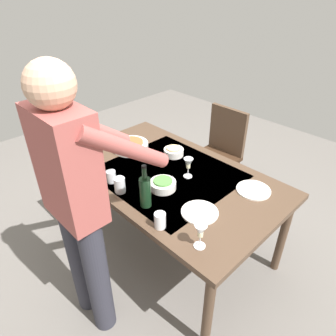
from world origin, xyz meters
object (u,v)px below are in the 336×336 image
Objects in this scene: water_cup_near_left at (120,185)px; side_bowl_bread at (174,151)px; dinner_plate_far at (253,190)px; wine_glass_right at (201,232)px; chair_near at (220,149)px; water_cup_near_right at (111,177)px; serving_bowl_pasta at (130,145)px; dining_table at (168,181)px; wine_bottle at (145,191)px; side_bowl_salad at (163,184)px; wine_glass_left at (188,164)px; water_cup_far_left at (160,220)px; dinner_plate_near at (200,212)px; person_server at (78,200)px.

water_cup_near_left reaches higher than side_bowl_bread.
side_bowl_bread is 0.72m from dinner_plate_far.
chair_near is at bearing -57.45° from wine_glass_right.
serving_bowl_pasta is at bearing -54.00° from water_cup_near_right.
dining_table is at bearing -100.00° from water_cup_near_left.
side_bowl_salad is at bearing -74.69° from wine_bottle.
wine_bottle is 2.73× the size of water_cup_near_left.
wine_glass_left is (-0.13, -0.08, 0.17)m from dining_table.
dining_table is 0.57m from water_cup_far_left.
chair_near is at bearing -85.05° from water_cup_near_left.
water_cup_far_left is 0.72m from dinner_plate_far.
wine_bottle is 0.77m from serving_bowl_pasta.
dining_table is 15.45× the size of water_cup_near_left.
side_bowl_salad is (-0.60, 0.19, 0.00)m from serving_bowl_pasta.
water_cup_near_right is 0.38× the size of dinner_plate_near.
person_server is 10.56× the size of side_bowl_bread.
wine_glass_left is at bearing -64.31° from water_cup_far_left.
wine_bottle reaches higher than chair_near.
water_cup_near_right is 0.98m from dinner_plate_far.
side_bowl_salad is at bearing 162.31° from serving_bowl_pasta.
serving_bowl_pasta is at bearing 69.61° from chair_near.
water_cup_near_right is 0.58m from side_bowl_bread.
wine_glass_right reaches higher than side_bowl_bread.
water_cup_far_left is 0.42× the size of dinner_plate_near.
dinner_plate_far is (-0.73, 0.62, 0.20)m from chair_near.
person_server is 7.34× the size of dinner_plate_far.
person_server reaches higher than wine_glass_right.
person_server is at bearing 127.06° from water_cup_near_right.
water_cup_near_left is (0.69, 0.01, -0.05)m from wine_glass_right.
chair_near is 1.32m from wine_bottle.
chair_near is at bearing -91.24° from water_cup_near_right.
wine_bottle is (-0.34, 1.24, 0.31)m from chair_near.
wine_glass_left is at bearing 152.98° from side_bowl_bread.
water_cup_near_left is at bearing 67.12° from wine_glass_left.
wine_glass_right is 0.50× the size of serving_bowl_pasta.
person_server is 0.46m from water_cup_near_left.
chair_near is 6.03× the size of wine_glass_right.
dinner_plate_near is at bearing 159.65° from dining_table.
water_cup_near_right is (0.31, -0.41, -0.19)m from person_server.
dinner_plate_near is (-0.35, -0.60, -0.23)m from person_server.
person_server is 1.05m from side_bowl_bread.
wine_glass_right is at bearing 142.82° from side_bowl_bread.
wine_glass_right is (-0.50, 0.45, 0.00)m from wine_glass_left.
wine_bottle is 0.22m from side_bowl_salad.
water_cup_near_right is at bearing 39.46° from dinner_plate_far.
water_cup_near_left is at bearing 7.55° from wine_bottle.
side_bowl_salad is 0.35m from dinner_plate_near.
water_cup_near_right reaches higher than serving_bowl_pasta.
side_bowl_salad is at bearing -90.20° from person_server.
chair_near is at bearing -69.35° from wine_glass_left.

